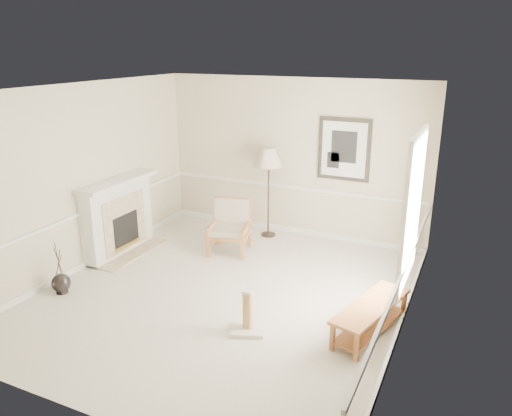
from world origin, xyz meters
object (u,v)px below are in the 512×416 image
(floor_vase, at_px, (61,283))
(bench, at_px, (371,314))
(armchair, at_px, (230,224))
(floor_lamp, at_px, (269,160))
(scratching_post, at_px, (248,318))

(floor_vase, distance_m, bench, 4.38)
(floor_vase, distance_m, armchair, 2.89)
(floor_vase, distance_m, floor_lamp, 4.04)
(floor_vase, xyz_separation_m, floor_lamp, (1.81, 3.36, 1.31))
(floor_vase, bearing_deg, floor_lamp, 61.73)
(floor_lamp, bearing_deg, bench, -45.52)
(bench, bearing_deg, armchair, 149.89)
(floor_lamp, height_order, scratching_post, floor_lamp)
(floor_vase, xyz_separation_m, scratching_post, (2.89, 0.23, 0.03))
(floor_lamp, bearing_deg, scratching_post, -70.90)
(armchair, xyz_separation_m, scratching_post, (1.41, -2.23, -0.30))
(bench, bearing_deg, floor_lamp, 134.48)
(floor_vase, relative_size, armchair, 0.89)
(armchair, distance_m, scratching_post, 2.65)
(scratching_post, bearing_deg, floor_lamp, 109.10)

